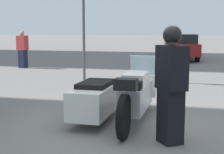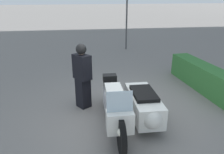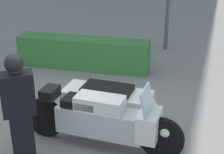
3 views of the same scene
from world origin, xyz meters
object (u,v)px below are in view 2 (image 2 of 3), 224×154
hedge_bush_curbside (205,78)px  traffic_light_far (127,10)px  officer_rider (82,75)px  police_motorcycle (131,106)px

hedge_bush_curbside → traffic_light_far: size_ratio=1.04×
officer_rider → police_motorcycle: bearing=-79.3°
police_motorcycle → officer_rider: (-1.12, -1.01, 0.45)m
officer_rider → traffic_light_far: 7.22m
officer_rider → hedge_bush_curbside: officer_rider is taller
traffic_light_far → officer_rider: bearing=-27.9°
officer_rider → traffic_light_far: traffic_light_far is taller
police_motorcycle → traffic_light_far: size_ratio=0.83×
police_motorcycle → officer_rider: size_ratio=1.55×
police_motorcycle → traffic_light_far: bearing=170.0°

